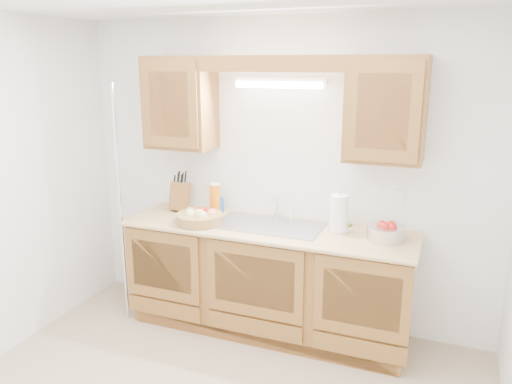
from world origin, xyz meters
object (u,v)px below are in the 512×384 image
at_px(fruit_basket, 199,217).
at_px(apple_bowl, 386,232).
at_px(knife_block, 180,196).
at_px(paper_towel, 339,214).

relative_size(fruit_basket, apple_bowl, 1.27).
bearing_deg(knife_block, fruit_basket, -36.61).
xyz_separation_m(fruit_basket, paper_towel, (1.08, 0.20, 0.09)).
height_order(knife_block, apple_bowl, knife_block).
xyz_separation_m(knife_block, paper_towel, (1.42, -0.07, 0.02)).
height_order(knife_block, paper_towel, paper_towel).
distance_m(fruit_basket, knife_block, 0.44).
height_order(paper_towel, apple_bowl, paper_towel).
height_order(fruit_basket, knife_block, knife_block).
bearing_deg(fruit_basket, paper_towel, 10.61).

